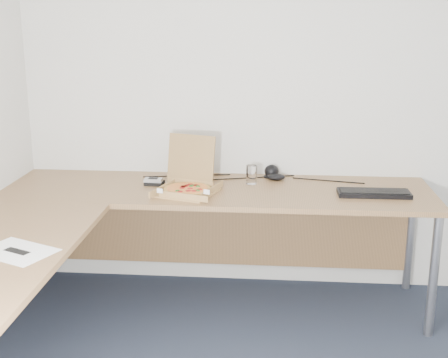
# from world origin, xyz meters

# --- Properties ---
(room_shell) EXTENTS (3.50, 3.50, 2.50)m
(room_shell) POSITION_xyz_m (0.00, 0.00, 1.25)
(room_shell) COLOR silver
(room_shell) RESTS_ON ground
(desk) EXTENTS (2.50, 2.20, 0.73)m
(desk) POSITION_xyz_m (-0.82, 0.97, 0.70)
(desk) COLOR olive
(desk) RESTS_ON ground
(pizza_box) EXTENTS (0.30, 0.35, 0.30)m
(pizza_box) POSITION_xyz_m (-0.66, 1.30, 0.77)
(pizza_box) COLOR #AC824B
(pizza_box) RESTS_ON desk
(drinking_glass) EXTENTS (0.06, 0.06, 0.11)m
(drinking_glass) POSITION_xyz_m (-0.30, 1.52, 0.79)
(drinking_glass) COLOR white
(drinking_glass) RESTS_ON desk
(keyboard) EXTENTS (0.40, 0.15, 0.03)m
(keyboard) POSITION_xyz_m (0.39, 1.33, 0.74)
(keyboard) COLOR black
(keyboard) RESTS_ON desk
(mouse) EXTENTS (0.13, 0.11, 0.04)m
(mouse) POSITION_xyz_m (-0.16, 1.61, 0.75)
(mouse) COLOR black
(mouse) RESTS_ON desk
(wallet) EXTENTS (0.12, 0.10, 0.02)m
(wallet) POSITION_xyz_m (-0.88, 1.45, 0.74)
(wallet) COLOR black
(wallet) RESTS_ON desk
(phone) EXTENTS (0.11, 0.06, 0.02)m
(phone) POSITION_xyz_m (-0.89, 1.45, 0.76)
(phone) COLOR #B2B5BA
(phone) RESTS_ON wallet
(paper_sheet) EXTENTS (0.38, 0.33, 0.00)m
(paper_sheet) POSITION_xyz_m (-1.27, 0.35, 0.73)
(paper_sheet) COLOR white
(paper_sheet) RESTS_ON desk
(dome_speaker) EXTENTS (0.10, 0.10, 0.09)m
(dome_speaker) POSITION_xyz_m (-0.19, 1.68, 0.77)
(dome_speaker) COLOR black
(dome_speaker) RESTS_ON desk
(cable_bundle) EXTENTS (0.66, 0.14, 0.01)m
(cable_bundle) POSITION_xyz_m (-0.33, 1.64, 0.73)
(cable_bundle) COLOR black
(cable_bundle) RESTS_ON desk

